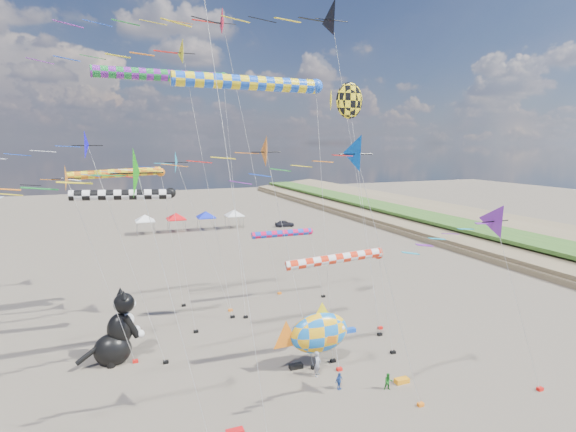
{
  "coord_description": "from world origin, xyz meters",
  "views": [
    {
      "loc": [
        -10.99,
        -15.6,
        14.76
      ],
      "look_at": [
        0.01,
        12.0,
        9.94
      ],
      "focal_mm": 28.0,
      "sensor_mm": 36.0,
      "label": 1
    }
  ],
  "objects_px": {
    "child_blue": "(339,381)",
    "parked_car": "(285,224)",
    "person_adult": "(317,364)",
    "cat_inflatable": "(116,327)",
    "child_green": "(388,382)",
    "fish_inflatable": "(319,333)"
  },
  "relations": [
    {
      "from": "fish_inflatable",
      "to": "cat_inflatable",
      "type": "bearing_deg",
      "value": 155.49
    },
    {
      "from": "person_adult",
      "to": "child_blue",
      "type": "distance_m",
      "value": 2.02
    },
    {
      "from": "cat_inflatable",
      "to": "parked_car",
      "type": "height_order",
      "value": "cat_inflatable"
    },
    {
      "from": "cat_inflatable",
      "to": "child_green",
      "type": "height_order",
      "value": "cat_inflatable"
    },
    {
      "from": "cat_inflatable",
      "to": "person_adult",
      "type": "bearing_deg",
      "value": -42.7
    },
    {
      "from": "child_green",
      "to": "parked_car",
      "type": "height_order",
      "value": "parked_car"
    },
    {
      "from": "cat_inflatable",
      "to": "parked_car",
      "type": "distance_m",
      "value": 51.54
    },
    {
      "from": "cat_inflatable",
      "to": "fish_inflatable",
      "type": "height_order",
      "value": "cat_inflatable"
    },
    {
      "from": "person_adult",
      "to": "child_green",
      "type": "distance_m",
      "value": 4.51
    },
    {
      "from": "cat_inflatable",
      "to": "child_blue",
      "type": "distance_m",
      "value": 15.29
    },
    {
      "from": "child_green",
      "to": "child_blue",
      "type": "distance_m",
      "value": 2.97
    },
    {
      "from": "cat_inflatable",
      "to": "child_green",
      "type": "xyz_separation_m",
      "value": [
        15.16,
        -9.84,
        -2.01
      ]
    },
    {
      "from": "child_green",
      "to": "parked_car",
      "type": "bearing_deg",
      "value": 93.36
    },
    {
      "from": "fish_inflatable",
      "to": "child_blue",
      "type": "bearing_deg",
      "value": -90.89
    },
    {
      "from": "child_blue",
      "to": "parked_car",
      "type": "xyz_separation_m",
      "value": [
        16.46,
        51.33,
        0.05
      ]
    },
    {
      "from": "child_blue",
      "to": "parked_car",
      "type": "height_order",
      "value": "parked_car"
    },
    {
      "from": "person_adult",
      "to": "cat_inflatable",
      "type": "bearing_deg",
      "value": 107.28
    },
    {
      "from": "child_green",
      "to": "person_adult",
      "type": "bearing_deg",
      "value": 154.79
    },
    {
      "from": "fish_inflatable",
      "to": "child_green",
      "type": "bearing_deg",
      "value": -57.04
    },
    {
      "from": "cat_inflatable",
      "to": "fish_inflatable",
      "type": "relative_size",
      "value": 0.94
    },
    {
      "from": "fish_inflatable",
      "to": "child_blue",
      "type": "relative_size",
      "value": 5.04
    },
    {
      "from": "fish_inflatable",
      "to": "person_adult",
      "type": "relative_size",
      "value": 3.28
    }
  ]
}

